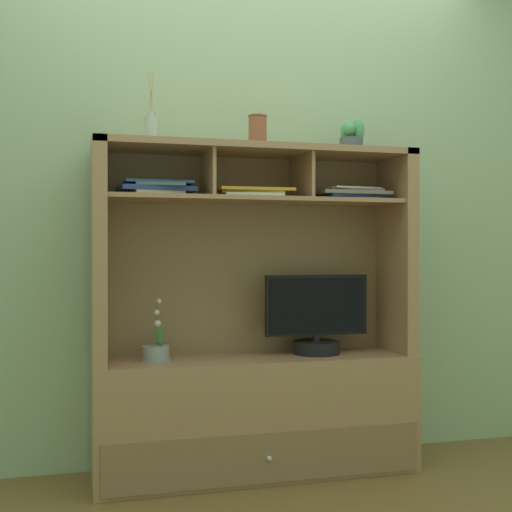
{
  "coord_description": "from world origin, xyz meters",
  "views": [
    {
      "loc": [
        -0.83,
        -3.04,
        1.03
      ],
      "look_at": [
        0.0,
        0.0,
        1.01
      ],
      "focal_mm": 47.64,
      "sensor_mm": 36.0,
      "label": 1
    }
  ],
  "objects": [
    {
      "name": "back_wall",
      "position": [
        0.0,
        0.23,
        1.4
      ],
      "size": [
        6.0,
        0.02,
        2.8
      ],
      "primitive_type": "cube",
      "color": "#96B289",
      "rests_on": "ground"
    },
    {
      "name": "media_console",
      "position": [
        0.0,
        0.01,
        0.47
      ],
      "size": [
        1.49,
        0.43,
        1.52
      ],
      "color": "#A37A54",
      "rests_on": "ground"
    },
    {
      "name": "diffuser_bottle",
      "position": [
        -0.48,
        0.01,
        1.58
      ],
      "size": [
        0.06,
        0.06,
        0.31
      ],
      "color": "#ADB6AB",
      "rests_on": "media_console"
    },
    {
      "name": "potted_succulent",
      "position": [
        0.49,
        0.02,
        1.58
      ],
      "size": [
        0.13,
        0.13,
        0.16
      ],
      "color": "#4A5156",
      "rests_on": "media_console"
    },
    {
      "name": "potted_orchid",
      "position": [
        -0.46,
        0.01,
        0.58
      ],
      "size": [
        0.14,
        0.14,
        0.28
      ],
      "color": "gray",
      "rests_on": "media_console"
    },
    {
      "name": "tv_monitor",
      "position": [
        0.3,
        0.01,
        0.7
      ],
      "size": [
        0.51,
        0.22,
        0.38
      ],
      "color": "black",
      "rests_on": "media_console"
    },
    {
      "name": "ceramic_vase",
      "position": [
        0.0,
        -0.03,
        1.59
      ],
      "size": [
        0.09,
        0.09,
        0.14
      ],
      "color": "brown",
      "rests_on": "media_console"
    },
    {
      "name": "magazine_stack_left",
      "position": [
        -0.02,
        -0.03,
        1.3
      ],
      "size": [
        0.35,
        0.25,
        0.04
      ],
      "color": "beige",
      "rests_on": "media_console"
    },
    {
      "name": "floor_plane",
      "position": [
        0.0,
        0.0,
        -0.01
      ],
      "size": [
        6.0,
        6.0,
        0.02
      ],
      "primitive_type": "cube",
      "color": "brown",
      "rests_on": "ground"
    },
    {
      "name": "magazine_stack_right",
      "position": [
        -0.46,
        0.01,
        1.32
      ],
      "size": [
        0.35,
        0.23,
        0.07
      ],
      "color": "beige",
      "rests_on": "media_console"
    },
    {
      "name": "magazine_stack_centre",
      "position": [
        0.48,
        0.02,
        1.31
      ],
      "size": [
        0.36,
        0.25,
        0.06
      ],
      "color": "#AD3531",
      "rests_on": "media_console"
    }
  ]
}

